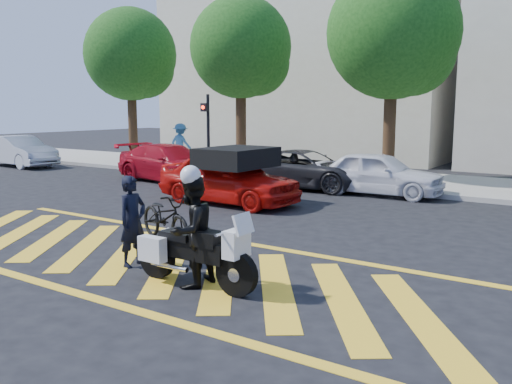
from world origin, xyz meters
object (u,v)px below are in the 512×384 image
Objects in this scene: red_convertible at (228,178)px; parked_left at (170,163)px; parked_far_left at (20,151)px; parked_mid_right at (378,173)px; officer_moto at (192,231)px; parked_mid_left at (306,169)px; officer_bike at (133,221)px; bicycle at (165,217)px; police_motorcycle at (193,252)px.

red_convertible reaches higher than parked_left.
parked_far_left is 16.79m from parked_mid_right.
officer_moto is 0.37× the size of parked_mid_left.
parked_left is at bearing -135.81° from officer_moto.
officer_bike reaches higher than parked_far_left.
police_motorcycle is at bearing -107.63° from bicycle.
officer_moto is 12.00m from parked_left.
police_motorcycle is at bearing -164.97° from parked_mid_left.
parked_mid_right is (0.68, 9.59, -0.10)m from officer_bike.
officer_moto is at bearing 179.55° from police_motorcycle.
bicycle is 2.83m from police_motorcycle.
bicycle is 16.81m from parked_far_left.
parked_left is at bearing 62.86° from red_convertible.
parked_far_left reaches higher than parked_mid_left.
officer_bike is 0.34× the size of parked_mid_left.
officer_moto is at bearing -107.82° from bicycle.
officer_bike is 10.77m from parked_left.
officer_moto is 19.55m from parked_far_left.
parked_mid_left is (0.41, 3.82, -0.08)m from red_convertible.
parked_far_left is at bearing -115.86° from officer_moto.
officer_moto reaches higher than red_convertible.
officer_moto is 7.17m from red_convertible.
red_convertible is 0.91× the size of parked_left.
officer_moto is 9.90m from parked_mid_right.
parked_mid_right is at bearing 94.99° from police_motorcycle.
officer_bike is at bearing -113.47° from parked_far_left.
officer_moto is at bearing -177.56° from parked_mid_right.
officer_moto is 0.40× the size of red_convertible.
officer_bike is at bearing -173.12° from parked_mid_left.
parked_mid_right is at bearing 11.43° from bicycle.
officer_moto reaches higher than officer_bike.
parked_mid_left is (-1.23, 8.12, 0.12)m from bicycle.
parked_mid_right reaches higher than bicycle.
officer_bike is 0.91× the size of officer_moto.
parked_mid_left is at bearing 109.08° from police_motorcycle.
red_convertible reaches higher than police_motorcycle.
officer_moto reaches higher than parked_left.
red_convertible is 3.84m from parked_mid_left.
officer_bike is 0.70× the size of police_motorcycle.
parked_far_left is at bearing 92.08° from parked_mid_right.
officer_bike is 0.37× the size of red_convertible.
parked_far_left is at bearing 87.20° from bicycle.
parked_mid_right is (7.51, 1.27, 0.00)m from parked_left.
parked_far_left is at bearing 97.74° from parked_left.
parked_left is 5.12m from parked_mid_left.
police_motorcycle is 10.47m from parked_mid_left.
red_convertible is 13.98m from parked_far_left.
parked_left is (-6.18, 6.82, 0.16)m from bicycle.
bicycle is 0.88× the size of police_motorcycle.
officer_bike is 1.65m from bicycle.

